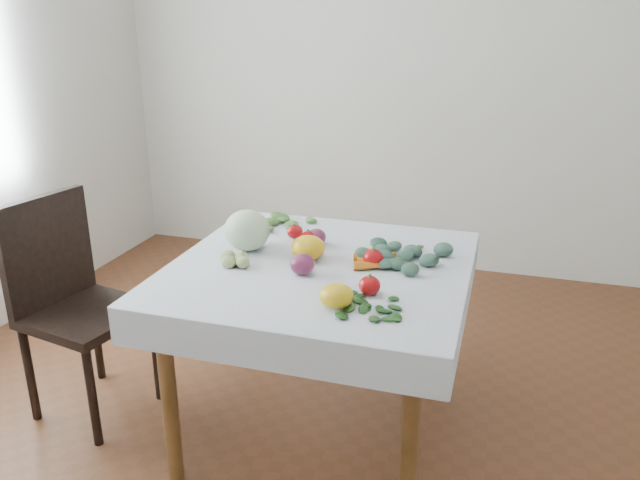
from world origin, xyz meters
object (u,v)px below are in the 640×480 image
object	(u,v)px
chair	(70,292)
carrot_bunch	(385,259)
heirloom_back	(308,248)
table	(320,289)
cabbage	(247,230)

from	to	relation	value
chair	carrot_bunch	bearing A→B (deg)	9.50
heirloom_back	carrot_bunch	bearing A→B (deg)	9.22
table	heirloom_back	xyz separation A→B (m)	(-0.06, 0.04, 0.15)
table	chair	bearing A→B (deg)	-173.17
cabbage	heirloom_back	xyz separation A→B (m)	(0.27, -0.03, -0.04)
chair	cabbage	distance (m)	0.82
heirloom_back	chair	bearing A→B (deg)	-170.42
table	carrot_bunch	distance (m)	0.28
cabbage	carrot_bunch	distance (m)	0.57
cabbage	heirloom_back	distance (m)	0.27
table	carrot_bunch	world-z (taller)	carrot_bunch
table	chair	xyz separation A→B (m)	(-1.08, -0.13, -0.10)
chair	cabbage	xyz separation A→B (m)	(0.75, 0.20, 0.29)
chair	carrot_bunch	size ratio (longest dim) A/B	4.38
heirloom_back	carrot_bunch	xyz separation A→B (m)	(0.30, 0.05, -0.03)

